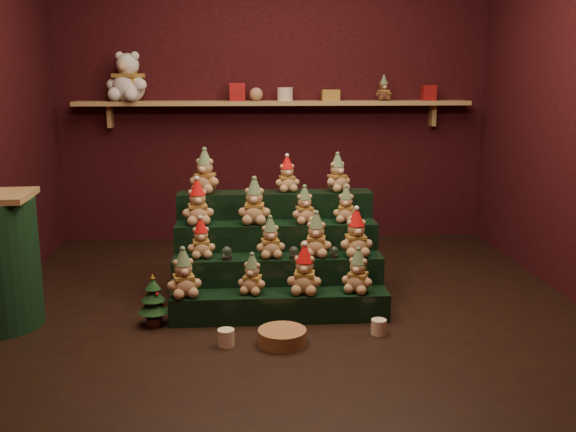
{
  "coord_description": "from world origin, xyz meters",
  "views": [
    {
      "loc": [
        -0.26,
        -4.07,
        1.53
      ],
      "look_at": [
        0.02,
        0.25,
        0.59
      ],
      "focal_mm": 40.0,
      "sensor_mm": 36.0,
      "label": 1
    }
  ],
  "objects": [
    {
      "name": "ground",
      "position": [
        0.0,
        0.0,
        0.0
      ],
      "size": [
        4.0,
        4.0,
        0.0
      ],
      "primitive_type": "plane",
      "color": "black",
      "rests_on": "ground"
    },
    {
      "name": "back_wall",
      "position": [
        0.0,
        2.05,
        1.4
      ],
      "size": [
        4.0,
        0.1,
        2.8
      ],
      "primitive_type": "cube",
      "color": "black",
      "rests_on": "ground"
    },
    {
      "name": "front_wall",
      "position": [
        0.0,
        -2.05,
        1.4
      ],
      "size": [
        4.0,
        0.1,
        2.8
      ],
      "primitive_type": "cube",
      "color": "black",
      "rests_on": "ground"
    },
    {
      "name": "back_shelf",
      "position": [
        0.0,
        1.87,
        1.29
      ],
      "size": [
        3.6,
        0.26,
        0.24
      ],
      "color": "tan",
      "rests_on": "ground"
    },
    {
      "name": "riser_tier_front",
      "position": [
        -0.06,
        -0.17,
        0.09
      ],
      "size": [
        1.4,
        0.22,
        0.18
      ],
      "primitive_type": "cube",
      "color": "black",
      "rests_on": "ground"
    },
    {
      "name": "riser_tier_midfront",
      "position": [
        -0.06,
        0.05,
        0.18
      ],
      "size": [
        1.4,
        0.22,
        0.36
      ],
      "primitive_type": "cube",
      "color": "black",
      "rests_on": "ground"
    },
    {
      "name": "riser_tier_midback",
      "position": [
        -0.06,
        0.27,
        0.27
      ],
      "size": [
        1.4,
        0.22,
        0.54
      ],
      "primitive_type": "cube",
      "color": "black",
      "rests_on": "ground"
    },
    {
      "name": "riser_tier_back",
      "position": [
        -0.06,
        0.49,
        0.36
      ],
      "size": [
        1.4,
        0.22,
        0.72
      ],
      "primitive_type": "cube",
      "color": "black",
      "rests_on": "ground"
    },
    {
      "name": "teddy_0",
      "position": [
        -0.67,
        -0.19,
        0.33
      ],
      "size": [
        0.26,
        0.25,
        0.3
      ],
      "primitive_type": null,
      "rotation": [
        0.0,
        0.0,
        0.27
      ],
      "color": "tan",
      "rests_on": "riser_tier_front"
    },
    {
      "name": "teddy_1",
      "position": [
        -0.24,
        -0.16,
        0.31
      ],
      "size": [
        0.22,
        0.21,
        0.25
      ],
      "primitive_type": null,
      "rotation": [
        0.0,
        0.0,
        -0.33
      ],
      "color": "tan",
      "rests_on": "riser_tier_front"
    },
    {
      "name": "teddy_2",
      "position": [
        0.1,
        -0.18,
        0.33
      ],
      "size": [
        0.25,
        0.23,
        0.31
      ],
      "primitive_type": null,
      "rotation": [
        0.0,
        0.0,
        -0.17
      ],
      "color": "tan",
      "rests_on": "riser_tier_front"
    },
    {
      "name": "teddy_3",
      "position": [
        0.44,
        -0.18,
        0.32
      ],
      "size": [
        0.26,
        0.25,
        0.28
      ],
      "primitive_type": null,
      "rotation": [
        0.0,
        0.0,
        -0.45
      ],
      "color": "tan",
      "rests_on": "riser_tier_front"
    },
    {
      "name": "teddy_4",
      "position": [
        -0.57,
        0.07,
        0.49
      ],
      "size": [
        0.21,
        0.19,
        0.26
      ],
      "primitive_type": null,
      "rotation": [
        0.0,
        0.0,
        0.14
      ],
      "color": "tan",
      "rests_on": "riser_tier_midfront"
    },
    {
      "name": "teddy_5",
      "position": [
        -0.11,
        0.04,
        0.49
      ],
      "size": [
        0.21,
        0.2,
        0.27
      ],
      "primitive_type": null,
      "rotation": [
        0.0,
        0.0,
        0.14
      ],
      "color": "tan",
      "rests_on": "riser_tier_midfront"
    },
    {
      "name": "teddy_6",
      "position": [
        0.19,
        0.05,
        0.51
      ],
      "size": [
        0.23,
        0.22,
        0.29
      ],
      "primitive_type": null,
      "rotation": [
        0.0,
        0.0,
        -0.15
      ],
      "color": "tan",
      "rests_on": "riser_tier_midfront"
    },
    {
      "name": "teddy_7",
      "position": [
        0.46,
        0.04,
        0.51
      ],
      "size": [
        0.24,
        0.22,
        0.31
      ],
      "primitive_type": null,
      "rotation": [
        0.0,
        0.0,
        0.09
      ],
      "color": "tan",
      "rests_on": "riser_tier_midfront"
    },
    {
      "name": "teddy_8",
      "position": [
        -0.6,
        0.28,
        0.69
      ],
      "size": [
        0.24,
        0.23,
        0.3
      ],
      "primitive_type": null,
      "rotation": [
        0.0,
        0.0,
        0.16
      ],
      "color": "tan",
      "rests_on": "riser_tier_midback"
    },
    {
      "name": "teddy_9",
      "position": [
        -0.21,
        0.26,
        0.7
      ],
      "size": [
        0.24,
        0.22,
        0.31
      ],
      "primitive_type": null,
      "rotation": [
        0.0,
        0.0,
        -0.09
      ],
      "color": "tan",
      "rests_on": "riser_tier_midback"
    },
    {
      "name": "teddy_10",
      "position": [
        0.13,
        0.25,
        0.67
      ],
      "size": [
        0.21,
        0.2,
        0.25
      ],
      "primitive_type": null,
      "rotation": [
        0.0,
        0.0,
        0.2
      ],
      "color": "tan",
      "rests_on": "riser_tier_midback"
    },
    {
      "name": "teddy_11",
      "position": [
        0.43,
        0.27,
        0.66
      ],
      "size": [
        0.2,
        0.19,
        0.25
      ],
      "primitive_type": null,
      "rotation": [
        0.0,
        0.0,
        -0.18
      ],
      "color": "tan",
      "rests_on": "riser_tier_midback"
    },
    {
      "name": "teddy_12",
      "position": [
        -0.56,
        0.5,
        0.87
      ],
      "size": [
        0.27,
        0.26,
        0.31
      ],
      "primitive_type": null,
      "rotation": [
        0.0,
        0.0,
        -0.33
      ],
      "color": "tan",
      "rests_on": "riser_tier_back"
    },
    {
      "name": "teddy_13",
      "position": [
        0.03,
        0.5,
        0.85
      ],
      "size": [
        0.2,
        0.19,
        0.25
      ],
      "primitive_type": null,
      "rotation": [
        0.0,
        0.0,
        0.17
      ],
      "color": "tan",
      "rests_on": "riser_tier_back"
    },
    {
      "name": "teddy_14",
      "position": [
        0.39,
        0.49,
        0.85
      ],
      "size": [
        0.25,
        0.24,
        0.27
      ],
      "primitive_type": null,
      "rotation": [
        0.0,
        0.0,
        0.48
      ],
      "color": "tan",
      "rests_on": "riser_tier_back"
    },
    {
      "name": "snow_globe_a",
      "position": [
        -0.4,
        -0.01,
        0.41
      ],
      "size": [
        0.07,
        0.07,
        0.09
      ],
      "color": "black",
      "rests_on": "riser_tier_midfront"
    },
    {
      "name": "snow_globe_b",
      "position": [
        0.04,
        -0.01,
        0.4
      ],
      "size": [
        0.06,
        0.06,
        0.08
      ],
      "color": "black",
      "rests_on": "riser_tier_midfront"
    },
    {
      "name": "snow_globe_c",
      "position": [
        0.31,
        -0.01,
        0.4
      ],
      "size": [
        0.06,
        0.06,
        0.08
      ],
      "color": "black",
      "rests_on": "riser_tier_midfront"
    },
    {
      "name": "mini_christmas_tree",
      "position": [
        -0.86,
        -0.21,
        0.16
      ],
      "size": [
        0.2,
        0.2,
        0.34
      ],
      "rotation": [
        0.0,
        0.0,
        -0.11
      ],
      "color": "#49301A",
      "rests_on": "ground"
    },
    {
      "name": "mug_left",
      "position": [
        -0.4,
        -0.57,
        0.05
      ],
      "size": [
        0.1,
        0.1,
        0.1
      ],
      "primitive_type": "cylinder",
      "color": "beige",
      "rests_on": "ground"
    },
    {
      "name": "mug_right",
      "position": [
        0.53,
        -0.45,
        0.05
      ],
      "size": [
        0.09,
        0.09,
        0.09
      ],
      "primitive_type": "cylinder",
      "color": "beige",
      "rests_on": "ground"
    },
    {
      "name": "wicker_basket",
      "position": [
        -0.07,
        -0.56,
        0.04
      ],
      "size": [
        0.32,
        0.32,
        0.09
      ],
      "primitive_type": "cylinder",
      "rotation": [
        0.0,
        0.0,
        0.12
      ],
      "color": "#915F3A",
      "rests_on": "ground"
    },
    {
      "name": "white_bear",
      "position": [
        -1.3,
        1.84,
        1.59
      ],
      "size": [
        0.48,
        0.46,
        0.54
      ],
      "primitive_type": null,
      "rotation": [
        0.0,
        0.0,
        -0.35
      ],
      "color": "silver",
      "rests_on": "back_shelf"
    },
    {
      "name": "brown_bear",
      "position": [
        1.0,
        1.84,
        1.43
      ],
      "size": [
        0.17,
        0.16,
        0.22
      ],
      "primitive_type": null,
      "rotation": [
        0.0,
        0.0,
        0.1
      ],
      "color": "#53321B",
      "rests_on": "back_shelf"
    },
    {
      "name": "gift_tin_red_a",
      "position": [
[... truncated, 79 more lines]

